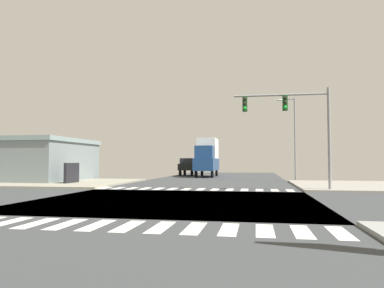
# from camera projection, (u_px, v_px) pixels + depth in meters

# --- Properties ---
(ground) EXTENTS (90.00, 90.00, 0.05)m
(ground) POSITION_uv_depth(u_px,v_px,m) (174.00, 201.00, 18.12)
(ground) COLOR #373A3C
(sidewalk_corner_ne) EXTENTS (12.00, 12.00, 0.14)m
(sidewalk_corner_ne) POSITION_uv_depth(u_px,v_px,m) (376.00, 186.00, 27.71)
(sidewalk_corner_ne) COLOR gray
(sidewalk_corner_ne) RESTS_ON ground
(sidewalk_corner_nw) EXTENTS (12.00, 12.00, 0.14)m
(sidewalk_corner_nw) POSITION_uv_depth(u_px,v_px,m) (60.00, 182.00, 32.16)
(sidewalk_corner_nw) COLOR gray
(sidewalk_corner_nw) RESTS_ON ground
(crosswalk_near) EXTENTS (13.50, 2.00, 0.01)m
(crosswalk_near) POSITION_uv_depth(u_px,v_px,m) (112.00, 226.00, 10.98)
(crosswalk_near) COLOR silver
(crosswalk_near) RESTS_ON ground
(crosswalk_far) EXTENTS (13.50, 2.00, 0.01)m
(crosswalk_far) POSITION_uv_depth(u_px,v_px,m) (194.00, 189.00, 25.35)
(crosswalk_far) COLOR silver
(crosswalk_far) RESTS_ON ground
(traffic_signal_mast) EXTENTS (6.23, 0.55, 6.74)m
(traffic_signal_mast) POSITION_uv_depth(u_px,v_px,m) (291.00, 115.00, 24.11)
(traffic_signal_mast) COLOR gray
(traffic_signal_mast) RESTS_ON ground
(street_lamp) EXTENTS (1.78, 0.32, 8.07)m
(street_lamp) POSITION_uv_depth(u_px,v_px,m) (292.00, 131.00, 35.42)
(street_lamp) COLOR gray
(street_lamp) RESTS_ON ground
(bank_building) EXTENTS (12.21, 10.05, 4.10)m
(bank_building) POSITION_uv_depth(u_px,v_px,m) (28.00, 160.00, 35.60)
(bank_building) COLOR gray
(bank_building) RESTS_ON ground
(suv_nearside_1) EXTENTS (1.96, 4.60, 2.34)m
(suv_nearside_1) POSITION_uv_depth(u_px,v_px,m) (188.00, 165.00, 49.49)
(suv_nearside_1) COLOR black
(suv_nearside_1) RESTS_ON ground
(box_truck_queued_1) EXTENTS (2.40, 7.20, 4.85)m
(box_truck_queued_1) POSITION_uv_depth(u_px,v_px,m) (207.00, 156.00, 45.85)
(box_truck_queued_1) COLOR black
(box_truck_queued_1) RESTS_ON ground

